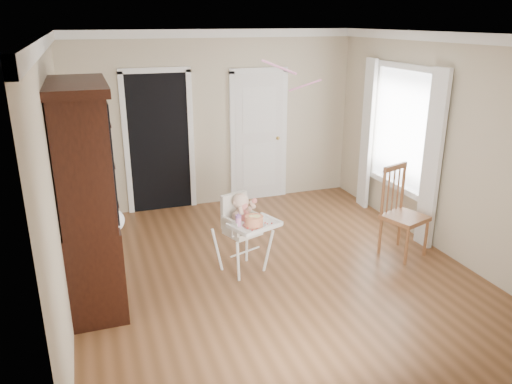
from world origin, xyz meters
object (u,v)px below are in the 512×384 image
object	(u,v)px
sippy_cup	(238,220)
china_cabinet	(88,197)
cake	(254,221)
high_chair	(243,225)
dining_chair	(403,214)

from	to	relation	value
sippy_cup	china_cabinet	distance (m)	1.60
cake	sippy_cup	bearing A→B (deg)	159.09
sippy_cup	china_cabinet	bearing A→B (deg)	175.75
cake	high_chair	bearing A→B (deg)	103.14
cake	sippy_cup	size ratio (longest dim) A/B	1.62
china_cabinet	cake	bearing A→B (deg)	-5.92
dining_chair	high_chair	bearing A→B (deg)	154.88
cake	china_cabinet	xyz separation A→B (m)	(-1.71, 0.18, 0.42)
cake	sippy_cup	world-z (taller)	sippy_cup
sippy_cup	cake	bearing A→B (deg)	-20.91
china_cabinet	dining_chair	distance (m)	3.74
cake	sippy_cup	distance (m)	0.18
china_cabinet	dining_chair	bearing A→B (deg)	-2.26
sippy_cup	dining_chair	distance (m)	2.15
high_chair	sippy_cup	distance (m)	0.25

